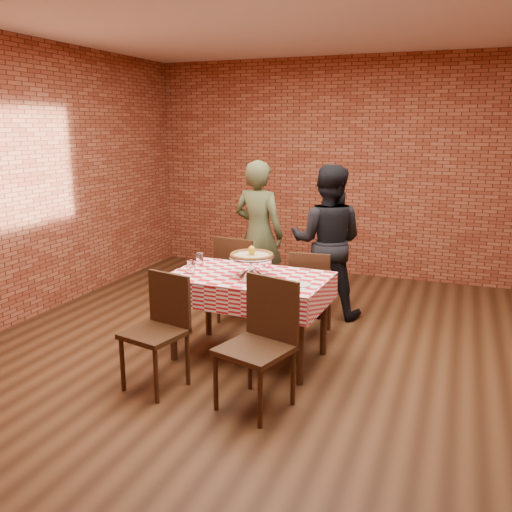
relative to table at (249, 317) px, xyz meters
name	(u,v)px	position (x,y,z in m)	size (l,w,h in m)	color
ground	(272,356)	(0.19, 0.09, -0.38)	(6.00, 6.00, 0.00)	black
back_wall	(348,169)	(0.19, 3.09, 1.08)	(5.50, 5.50, 0.00)	maroon
table	(249,317)	(0.00, 0.00, 0.00)	(1.33, 0.80, 0.75)	#39210F
tablecloth	(249,288)	(0.00, 0.00, 0.27)	(1.37, 0.84, 0.23)	red
pizza_stand	(252,266)	(0.04, -0.03, 0.47)	(0.40, 0.40, 0.18)	silver
pizza	(252,256)	(0.04, -0.03, 0.56)	(0.37, 0.37, 0.03)	beige
lemon	(252,250)	(0.04, -0.03, 0.61)	(0.06, 0.06, 0.08)	yellow
water_glass_left	(191,267)	(-0.50, -0.11, 0.44)	(0.07, 0.07, 0.11)	white
water_glass_right	(200,259)	(-0.56, 0.16, 0.44)	(0.07, 0.07, 0.11)	white
side_plate	(300,285)	(0.50, -0.14, 0.39)	(0.17, 0.17, 0.01)	white
sweetener_packet_a	(302,289)	(0.55, -0.24, 0.39)	(0.05, 0.04, 0.01)	white
sweetener_packet_b	(313,288)	(0.62, -0.17, 0.39)	(0.05, 0.04, 0.01)	white
condiment_caddy	(265,260)	(0.03, 0.32, 0.45)	(0.09, 0.07, 0.13)	silver
chair_near_left	(154,334)	(-0.47, -0.81, 0.07)	(0.41, 0.41, 0.89)	#39210F
chair_near_right	(255,347)	(0.37, -0.81, 0.10)	(0.46, 0.46, 0.94)	#39210F
chair_far_left	(243,278)	(-0.41, 0.85, 0.09)	(0.44, 0.44, 0.92)	#39210F
chair_far_right	(311,293)	(0.37, 0.71, 0.06)	(0.39, 0.39, 0.86)	#39210F
diner_olive	(259,234)	(-0.45, 1.41, 0.45)	(0.60, 0.40, 1.65)	#454B2B
diner_black	(327,242)	(0.36, 1.33, 0.44)	(0.79, 0.62, 1.63)	black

